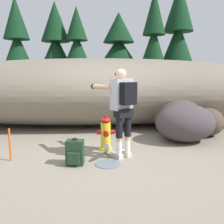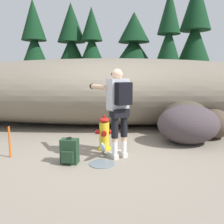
{
  "view_description": "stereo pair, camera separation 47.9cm",
  "coord_description": "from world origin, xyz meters",
  "views": [
    {
      "loc": [
        -0.27,
        -4.44,
        1.57
      ],
      "look_at": [
        0.1,
        0.68,
        0.75
      ],
      "focal_mm": 38.13,
      "sensor_mm": 36.0,
      "label": 1
    },
    {
      "loc": [
        0.21,
        -4.45,
        1.57
      ],
      "look_at": [
        0.1,
        0.68,
        0.75
      ],
      "focal_mm": 38.13,
      "sensor_mm": 36.0,
      "label": 2
    }
  ],
  "objects": [
    {
      "name": "pine_tree_far_left",
      "position": [
        -4.52,
        9.46,
        3.09
      ],
      "size": [
        2.16,
        2.16,
        5.74
      ],
      "color": "#47331E",
      "rests_on": "ground_plane"
    },
    {
      "name": "spare_backpack",
      "position": [
        -0.63,
        -0.43,
        0.22
      ],
      "size": [
        0.32,
        0.32,
        0.47
      ],
      "rotation": [
        0.0,
        0.0,
        4.58
      ],
      "color": "#1E3823",
      "rests_on": "ground_plane"
    },
    {
      "name": "survey_stake",
      "position": [
        -1.82,
        -0.14,
        0.3
      ],
      "size": [
        0.04,
        0.04,
        0.6
      ],
      "primitive_type": "cylinder",
      "color": "#E55914",
      "rests_on": "ground_plane"
    },
    {
      "name": "pine_tree_left",
      "position": [
        -2.56,
        10.42,
        3.1
      ],
      "size": [
        2.59,
        2.59,
        5.8
      ],
      "color": "#47331E",
      "rests_on": "ground_plane"
    },
    {
      "name": "dirt_embankment",
      "position": [
        0.0,
        3.04,
        1.03
      ],
      "size": [
        15.0,
        3.2,
        2.05
      ],
      "primitive_type": "ellipsoid",
      "color": "#756B5B",
      "rests_on": "ground_plane"
    },
    {
      "name": "pine_tree_right",
      "position": [
        1.24,
        10.62,
        3.19
      ],
      "size": [
        2.95,
        2.95,
        5.29
      ],
      "color": "#47331E",
      "rests_on": "ground_plane"
    },
    {
      "name": "boulder_mid",
      "position": [
        1.84,
        0.87,
        0.44
      ],
      "size": [
        1.58,
        1.37,
        0.89
      ],
      "primitive_type": "ellipsoid",
      "rotation": [
        0.0,
        0.0,
        0.16
      ],
      "color": "#42383C",
      "rests_on": "ground_plane"
    },
    {
      "name": "utility_worker",
      "position": [
        0.23,
        -0.09,
        1.05
      ],
      "size": [
        0.83,
        1.03,
        1.67
      ],
      "rotation": [
        0.0,
        0.0,
        2.11
      ],
      "color": "beige",
      "rests_on": "ground_plane"
    },
    {
      "name": "ground_plane",
      "position": [
        0.0,
        0.0,
        -0.02
      ],
      "size": [
        56.0,
        56.0,
        0.04
      ],
      "primitive_type": "cube",
      "color": "gray"
    },
    {
      "name": "pine_tree_center",
      "position": [
        -1.26,
        9.77,
        3.15
      ],
      "size": [
        1.95,
        1.95,
        5.37
      ],
      "color": "#47331E",
      "rests_on": "ground_plane"
    },
    {
      "name": "fire_hydrant",
      "position": [
        -0.05,
        0.38,
        0.33
      ],
      "size": [
        0.39,
        0.33,
        0.73
      ],
      "color": "yellow",
      "rests_on": "ground_plane"
    },
    {
      "name": "pine_tree_ridge_end",
      "position": [
        4.52,
        9.33,
        3.49
      ],
      "size": [
        2.58,
        2.58,
        6.75
      ],
      "color": "#47331E",
      "rests_on": "ground_plane"
    },
    {
      "name": "boulder_large",
      "position": [
        1.91,
        1.84,
        0.49
      ],
      "size": [
        1.82,
        1.79,
        0.99
      ],
      "primitive_type": "ellipsoid",
      "rotation": [
        0.0,
        0.0,
        2.51
      ],
      "color": "#443E30",
      "rests_on": "ground_plane"
    },
    {
      "name": "boulder_small",
      "position": [
        2.64,
        1.37,
        0.36
      ],
      "size": [
        0.97,
        1.08,
        0.72
      ],
      "primitive_type": "ellipsoid",
      "rotation": [
        0.0,
        0.0,
        4.47
      ],
      "color": "#4B3C31",
      "rests_on": "ground_plane"
    },
    {
      "name": "hydrant_water_jet",
      "position": [
        -0.05,
        -0.2,
        0.14
      ],
      "size": [
        0.45,
        0.94,
        0.46
      ],
      "color": "silver",
      "rests_on": "ground_plane"
    },
    {
      "name": "pine_tree_far_right",
      "position": [
        2.93,
        8.59,
        3.25
      ],
      "size": [
        1.87,
        1.87,
        6.0
      ],
      "color": "#47331E",
      "rests_on": "ground_plane"
    }
  ]
}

